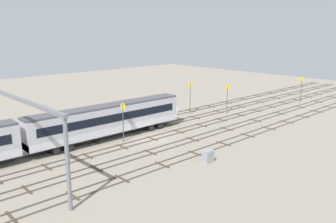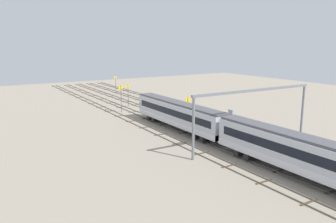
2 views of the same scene
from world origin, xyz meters
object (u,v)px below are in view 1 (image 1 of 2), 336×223
(overhead_gantry, at_px, (17,114))
(speed_sign_far_trackside, at_px, (227,95))
(speed_sign_distant_end, at_px, (301,87))
(speed_sign_mid_trackside, at_px, (123,116))
(relay_cabinet, at_px, (208,156))
(speed_sign_near_foreground, at_px, (190,93))

(overhead_gantry, bearing_deg, speed_sign_far_trackside, 3.37)
(overhead_gantry, distance_m, speed_sign_distant_end, 57.62)
(speed_sign_far_trackside, xyz_separation_m, speed_sign_distant_end, (19.00, -4.69, 0.03))
(speed_sign_mid_trackside, bearing_deg, overhead_gantry, -173.92)
(speed_sign_mid_trackside, height_order, relay_cabinet, speed_sign_mid_trackside)
(overhead_gantry, distance_m, speed_sign_mid_trackside, 14.95)
(speed_sign_near_foreground, distance_m, speed_sign_distant_end, 26.02)
(overhead_gantry, bearing_deg, speed_sign_distant_end, -2.41)
(speed_sign_near_foreground, bearing_deg, speed_sign_far_trackside, -37.53)
(relay_cabinet, bearing_deg, speed_sign_far_trackside, 32.89)
(overhead_gantry, height_order, relay_cabinet, overhead_gantry)
(overhead_gantry, height_order, speed_sign_far_trackside, overhead_gantry)
(overhead_gantry, relative_size, speed_sign_far_trackside, 4.13)
(speed_sign_mid_trackside, distance_m, speed_sign_distant_end, 43.09)
(speed_sign_near_foreground, relative_size, speed_sign_mid_trackside, 1.09)
(speed_sign_near_foreground, bearing_deg, speed_sign_mid_trackside, -165.13)
(overhead_gantry, distance_m, relay_cabinet, 21.54)
(speed_sign_mid_trackside, height_order, speed_sign_far_trackside, speed_sign_mid_trackside)
(speed_sign_distant_end, bearing_deg, speed_sign_mid_trackside, 174.71)
(speed_sign_near_foreground, relative_size, speed_sign_distant_end, 1.09)
(speed_sign_far_trackside, relative_size, relay_cabinet, 3.77)
(overhead_gantry, relative_size, speed_sign_mid_trackside, 4.03)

